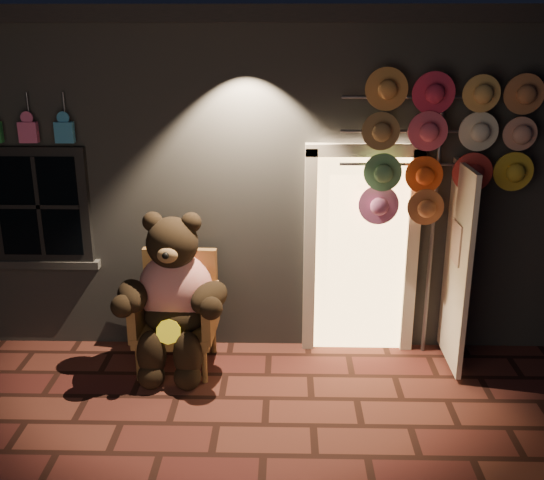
{
  "coord_description": "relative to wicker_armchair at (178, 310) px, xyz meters",
  "views": [
    {
      "loc": [
        0.58,
        -4.7,
        3.24
      ],
      "look_at": [
        0.46,
        1.0,
        1.35
      ],
      "focal_mm": 42.0,
      "sensor_mm": 36.0,
      "label": 1
    }
  ],
  "objects": [
    {
      "name": "ground",
      "position": [
        0.49,
        -1.09,
        -0.57
      ],
      "size": [
        60.0,
        60.0,
        0.0
      ],
      "primitive_type": "plane",
      "color": "#5A2C22",
      "rests_on": "ground"
    },
    {
      "name": "wicker_armchair",
      "position": [
        0.0,
        0.0,
        0.0
      ],
      "size": [
        0.81,
        0.73,
        1.14
      ],
      "rotation": [
        0.0,
        0.0,
        -0.03
      ],
      "color": "olive",
      "rests_on": "ground"
    },
    {
      "name": "shop_building",
      "position": [
        0.49,
        2.9,
        1.17
      ],
      "size": [
        7.3,
        5.95,
        3.51
      ],
      "color": "slate",
      "rests_on": "ground"
    },
    {
      "name": "teddy_bear",
      "position": [
        -0.0,
        -0.15,
        0.22
      ],
      "size": [
        1.17,
        0.92,
        1.61
      ],
      "rotation": [
        0.0,
        0.0,
        -0.03
      ],
      "color": "red",
      "rests_on": "ground"
    },
    {
      "name": "hat_rack",
      "position": [
        2.56,
        0.19,
        1.63
      ],
      "size": [
        1.85,
        0.22,
        2.88
      ],
      "color": "#59595E",
      "rests_on": "ground"
    }
  ]
}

